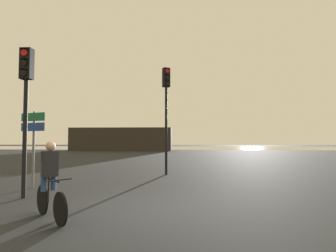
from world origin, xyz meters
The scene contains 7 objects.
ground_plane centered at (0.00, 0.00, 0.00)m, with size 120.00×120.00×0.00m, color black.
water_strip centered at (0.00, 39.81, 0.00)m, with size 80.00×16.00×0.01m, color #9E937F.
distant_building centered at (-7.22, 29.81, 1.55)m, with size 13.61×4.00×3.09m, color #2D2823.
traffic_light_near_left centered at (-3.37, 1.19, 2.98)m, with size 0.32×0.34×4.28m.
traffic_light_center centered at (0.35, 6.16, 3.44)m, with size 0.39×0.41×4.99m.
direction_sign_post centered at (-3.98, 2.64, 1.79)m, with size 1.04×0.42×2.60m.
cyclist centered at (-1.65, -0.65, 0.82)m, with size 1.25×1.22×1.62m.
Camera 1 is at (1.11, -6.01, 1.69)m, focal length 28.00 mm.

